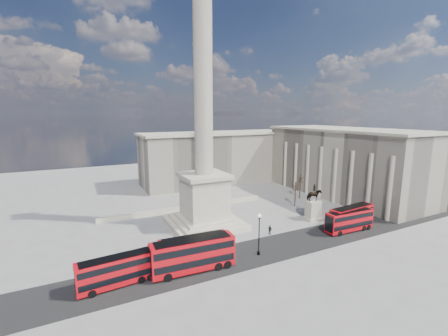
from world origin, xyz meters
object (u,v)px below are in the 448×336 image
nelsons_column (204,163)px  red_bus_e (118,270)px  pedestrian_walking (331,216)px  pedestrian_standing (327,222)px  pedestrian_crossing (270,230)px  red_bus_a (193,254)px  red_bus_b (195,249)px  red_bus_d (352,216)px  equestrian_statue (313,207)px  victorian_lamp (259,231)px  red_bus_c (349,220)px

nelsons_column → red_bus_e: bearing=-141.4°
pedestrian_walking → pedestrian_standing: 3.93m
pedestrian_crossing → red_bus_e: bearing=80.0°
pedestrian_standing → red_bus_a: bearing=-12.3°
red_bus_b → red_bus_e: red_bus_b is taller
nelsons_column → pedestrian_walking: 29.82m
red_bus_d → pedestrian_walking: 5.05m
equestrian_statue → pedestrian_crossing: bearing=-168.1°
red_bus_b → red_bus_d: (33.57, -0.25, 0.01)m
pedestrian_walking → pedestrian_crossing: (-16.44, -0.54, 0.06)m
victorian_lamp → pedestrian_standing: victorian_lamp is taller
victorian_lamp → pedestrian_crossing: size_ratio=3.72×
red_bus_b → equestrian_statue: 30.76m
pedestrian_standing → red_bus_e: bearing=-15.8°
equestrian_statue → victorian_lamp: bearing=-156.0°
red_bus_b → red_bus_a: bearing=-113.7°
red_bus_d → pedestrian_standing: bearing=138.8°
red_bus_e → pedestrian_crossing: (28.04, 5.06, -1.22)m
nelsons_column → pedestrian_standing: (22.23, -11.50, -12.06)m
pedestrian_walking → pedestrian_standing: pedestrian_walking is taller
red_bus_a → victorian_lamp: bearing=3.5°
pedestrian_walking → pedestrian_crossing: 16.45m
red_bus_b → pedestrian_crossing: 17.24m
red_bus_b → red_bus_d: bearing=2.3°
red_bus_b → pedestrian_crossing: bearing=16.3°
red_bus_e → red_bus_c: bearing=-5.2°
nelsons_column → red_bus_a: size_ratio=4.04×
red_bus_b → red_bus_c: size_ratio=1.04×
red_bus_e → red_bus_b: bearing=0.6°
red_bus_a → pedestrian_crossing: 18.81m
equestrian_statue → pedestrian_standing: (-0.20, -4.29, -1.81)m
red_bus_a → red_bus_e: red_bus_a is taller
nelsons_column → red_bus_b: size_ratio=4.61×
red_bus_b → victorian_lamp: victorian_lamp is taller
red_bus_d → pedestrian_walking: red_bus_d is taller
equestrian_statue → pedestrian_crossing: (-13.28, -2.80, -1.74)m
red_bus_c → red_bus_b: bearing=179.6°
red_bus_a → victorian_lamp: (11.29, 0.10, 1.48)m
red_bus_d → equestrian_statue: bearing=112.1°
red_bus_d → pedestrian_crossing: (-16.86, 4.28, -1.36)m
nelsons_column → pedestrian_crossing: (9.15, -10.00, -11.99)m
red_bus_d → pedestrian_walking: bearing=90.2°
red_bus_c → victorian_lamp: victorian_lamp is taller
equestrian_statue → pedestrian_standing: equestrian_statue is taller
red_bus_e → red_bus_a: bearing=-10.2°
pedestrian_standing → red_bus_c: bearing=91.9°
red_bus_a → red_bus_c: bearing=3.9°
victorian_lamp → pedestrian_crossing: 9.33m
nelsons_column → pedestrian_walking: (25.59, -9.46, -12.05)m
red_bus_d → victorian_lamp: 23.43m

